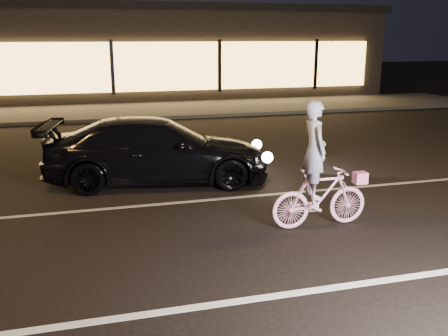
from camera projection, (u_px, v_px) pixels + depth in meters
name	position (u px, v px, depth m)	size (l,w,h in m)	color
ground	(180.00, 251.00, 6.78)	(90.00, 90.00, 0.00)	black
lane_stripe_near	(205.00, 306.00, 5.39)	(60.00, 0.12, 0.01)	silver
lane_stripe_far	(159.00, 204.00, 8.65)	(60.00, 0.10, 0.01)	gray
sidewalk	(117.00, 112.00, 18.89)	(30.00, 4.00, 0.12)	#383533
storefront	(107.00, 51.00, 23.91)	(25.40, 8.42, 4.20)	black
cyclist	(319.00, 183.00, 7.48)	(1.54, 0.53, 1.94)	#E53C79
sedan	(158.00, 151.00, 9.85)	(4.62, 2.46, 1.27)	black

